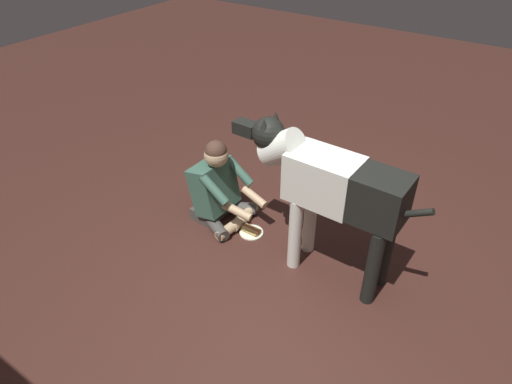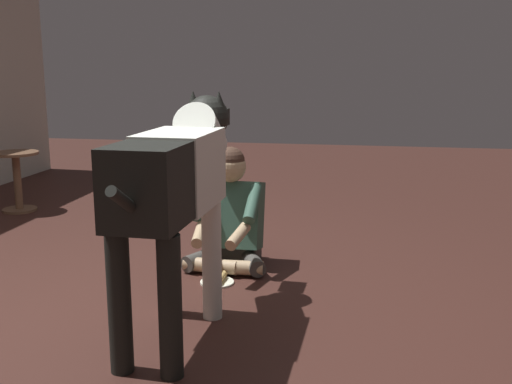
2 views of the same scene
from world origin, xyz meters
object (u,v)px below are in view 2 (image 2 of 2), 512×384
Objects in this scene: person_sitting_on_floor at (231,218)px; round_side_table at (17,176)px; large_dog at (177,180)px; hot_dog_on_plate at (217,279)px.

round_side_table is (1.17, 2.29, -0.00)m from person_sitting_on_floor.
large_dog is (-1.06, 0.03, 0.46)m from person_sitting_on_floor.
large_dog reaches higher than round_side_table.
large_dog is 7.46× the size of hot_dog_on_plate.
large_dog is 2.85× the size of round_side_table.
person_sitting_on_floor is 0.51× the size of large_dog.
person_sitting_on_floor reaches higher than hot_dog_on_plate.
round_side_table is at bearing 56.22° from hot_dog_on_plate.
person_sitting_on_floor is at bearing -117.01° from round_side_table.
large_dog is at bearing -134.58° from round_side_table.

